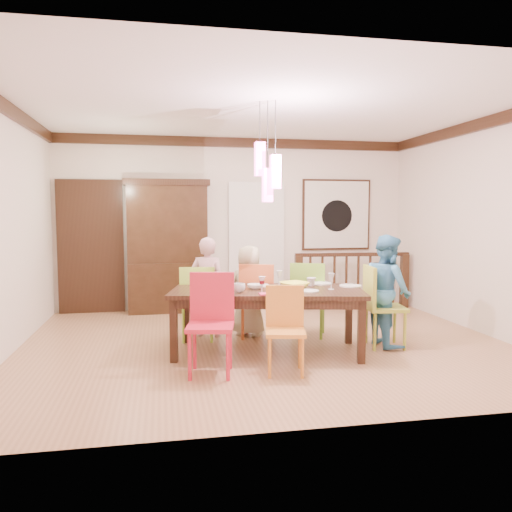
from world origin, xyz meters
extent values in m
plane|color=#A0724D|center=(0.00, 0.00, 0.00)|extent=(6.00, 6.00, 0.00)
plane|color=white|center=(0.00, 0.00, 2.90)|extent=(6.00, 6.00, 0.00)
plane|color=beige|center=(0.00, 2.50, 1.45)|extent=(6.00, 0.00, 6.00)
plane|color=beige|center=(-3.00, 0.00, 1.45)|extent=(0.00, 5.00, 5.00)
plane|color=beige|center=(3.00, 0.00, 1.45)|extent=(0.00, 5.00, 5.00)
cube|color=black|center=(-2.40, 2.45, 1.05)|extent=(1.04, 0.07, 2.24)
cube|color=silver|center=(0.35, 2.46, 1.05)|extent=(0.97, 0.05, 2.22)
cube|color=black|center=(1.80, 2.47, 1.60)|extent=(1.25, 0.04, 1.25)
cube|color=silver|center=(1.80, 2.44, 1.60)|extent=(1.18, 0.02, 1.18)
cylinder|color=black|center=(1.80, 2.43, 1.58)|extent=(0.56, 0.01, 0.56)
cube|color=#FF4CAD|center=(-0.14, -0.33, 2.25)|extent=(0.11, 0.11, 0.38)
cylinder|color=black|center=(-0.14, -0.33, 2.67)|extent=(0.01, 0.01, 0.46)
cube|color=#FF4CAD|center=(0.02, -0.43, 2.10)|extent=(0.11, 0.11, 0.38)
cylinder|color=black|center=(0.02, -0.43, 2.59)|extent=(0.01, 0.01, 0.61)
cube|color=#FF4CAD|center=(-0.06, -0.38, 1.95)|extent=(0.11, 0.11, 0.38)
cylinder|color=black|center=(-0.06, -0.38, 2.52)|extent=(0.01, 0.01, 0.76)
cube|color=black|center=(-0.06, -0.38, 0.72)|extent=(2.36, 1.44, 0.05)
cube|color=black|center=(-1.09, 0.04, 0.35)|extent=(0.09, 0.09, 0.70)
cube|color=black|center=(0.96, 0.04, 0.35)|extent=(0.09, 0.09, 0.70)
cube|color=black|center=(-1.09, -0.81, 0.35)|extent=(0.09, 0.09, 0.70)
cube|color=black|center=(0.96, -0.81, 0.35)|extent=(0.09, 0.09, 0.70)
cube|color=black|center=(-0.06, 0.06, 0.65)|extent=(1.97, 0.45, 0.10)
cube|color=black|center=(-0.06, -0.83, 0.65)|extent=(1.97, 0.45, 0.10)
cube|color=#91C337|center=(-0.82, 0.36, 0.47)|extent=(0.47, 0.47, 0.04)
cube|color=#91C337|center=(-0.82, 0.36, 0.73)|extent=(0.44, 0.08, 0.48)
cylinder|color=#91C337|center=(-1.00, 0.18, 0.23)|extent=(0.04, 0.04, 0.46)
cylinder|color=#91C337|center=(-0.65, 0.18, 0.23)|extent=(0.04, 0.04, 0.46)
cylinder|color=#91C337|center=(-1.00, 0.53, 0.23)|extent=(0.04, 0.04, 0.46)
cylinder|color=#91C337|center=(-0.65, 0.53, 0.23)|extent=(0.04, 0.04, 0.46)
cube|color=#C25A2A|center=(-0.03, 0.33, 0.48)|extent=(0.57, 0.57, 0.04)
cube|color=#C25A2A|center=(-0.03, 0.33, 0.74)|extent=(0.44, 0.18, 0.49)
cylinder|color=#C25A2A|center=(-0.21, 0.15, 0.23)|extent=(0.04, 0.04, 0.47)
cylinder|color=#C25A2A|center=(0.15, 0.15, 0.23)|extent=(0.04, 0.04, 0.47)
cylinder|color=#C25A2A|center=(-0.21, 0.51, 0.23)|extent=(0.04, 0.04, 0.47)
cylinder|color=#C25A2A|center=(0.15, 0.51, 0.23)|extent=(0.04, 0.04, 0.47)
cube|color=#669C2B|center=(0.64, 0.29, 0.48)|extent=(0.58, 0.58, 0.04)
cube|color=#669C2B|center=(0.64, 0.29, 0.75)|extent=(0.43, 0.21, 0.49)
cylinder|color=#669C2B|center=(0.46, 0.11, 0.23)|extent=(0.04, 0.04, 0.47)
cylinder|color=#669C2B|center=(0.82, 0.11, 0.23)|extent=(0.04, 0.04, 0.47)
cylinder|color=#669C2B|center=(0.46, 0.47, 0.23)|extent=(0.04, 0.04, 0.47)
cylinder|color=#669C2B|center=(0.82, 0.47, 0.23)|extent=(0.04, 0.04, 0.47)
cube|color=red|center=(-0.80, -1.08, 0.49)|extent=(0.54, 0.54, 0.04)
cube|color=red|center=(-0.80, -1.08, 0.77)|extent=(0.46, 0.13, 0.51)
cylinder|color=red|center=(-0.98, -1.26, 0.24)|extent=(0.04, 0.04, 0.48)
cylinder|color=red|center=(-0.61, -1.26, 0.24)|extent=(0.04, 0.04, 0.48)
cylinder|color=red|center=(-0.98, -0.89, 0.24)|extent=(0.04, 0.04, 0.48)
cylinder|color=red|center=(-0.61, -0.89, 0.24)|extent=(0.04, 0.04, 0.48)
cube|color=orange|center=(-0.04, -1.17, 0.43)|extent=(0.47, 0.47, 0.04)
cube|color=orange|center=(-0.04, -1.17, 0.66)|extent=(0.40, 0.12, 0.44)
cylinder|color=orange|center=(-0.21, -1.34, 0.21)|extent=(0.03, 0.03, 0.42)
cylinder|color=orange|center=(0.12, -1.34, 0.21)|extent=(0.03, 0.03, 0.42)
cylinder|color=orange|center=(-0.21, -1.01, 0.21)|extent=(0.03, 0.03, 0.42)
cylinder|color=orange|center=(0.12, -1.01, 0.21)|extent=(0.03, 0.03, 0.42)
cube|color=#A1B234|center=(1.40, -0.42, 0.48)|extent=(0.50, 0.50, 0.04)
cube|color=#A1B234|center=(1.40, -0.42, 0.75)|extent=(0.10, 0.45, 0.49)
cylinder|color=#A1B234|center=(1.22, -0.61, 0.24)|extent=(0.04, 0.04, 0.47)
cylinder|color=#A1B234|center=(1.58, -0.61, 0.24)|extent=(0.04, 0.04, 0.47)
cylinder|color=#A1B234|center=(1.22, -0.24, 0.24)|extent=(0.04, 0.04, 0.47)
cylinder|color=#A1B234|center=(1.58, -0.24, 0.24)|extent=(0.04, 0.04, 0.47)
cube|color=black|center=(-1.17, 2.28, 0.41)|extent=(1.28, 0.44, 0.82)
cube|color=black|center=(-1.17, 2.30, 1.46)|extent=(1.28, 0.40, 1.28)
cube|color=black|center=(-1.17, 2.49, 1.46)|extent=(1.10, 0.02, 1.10)
cube|color=black|center=(-1.17, 2.30, 2.12)|extent=(1.37, 0.44, 0.10)
cube|color=black|center=(0.98, 1.95, 0.46)|extent=(0.13, 0.13, 0.92)
cube|color=black|center=(2.85, 1.95, 0.46)|extent=(0.13, 0.13, 0.92)
cube|color=black|center=(1.91, 1.95, 0.93)|extent=(1.99, 0.19, 0.06)
cube|color=black|center=(1.91, 1.95, 0.05)|extent=(1.87, 0.16, 0.05)
imported|color=beige|center=(-0.68, 0.51, 0.66)|extent=(0.57, 0.47, 1.32)
imported|color=#BBB38D|center=(-0.13, 0.47, 0.60)|extent=(0.70, 0.62, 1.21)
imported|color=#428EBA|center=(1.45, -0.35, 0.69)|extent=(0.58, 0.71, 1.37)
imported|color=#E1E340|center=(0.26, -0.41, 0.79)|extent=(0.41, 0.41, 0.08)
imported|color=white|center=(-0.20, -0.36, 0.78)|extent=(0.22, 0.22, 0.06)
imported|color=silver|center=(-0.42, -0.57, 0.80)|extent=(0.14, 0.14, 0.10)
imported|color=silver|center=(0.51, -0.25, 0.80)|extent=(0.12, 0.12, 0.10)
cylinder|color=white|center=(-0.82, -0.07, 0.76)|extent=(0.26, 0.26, 0.01)
cylinder|color=white|center=(-0.12, -0.12, 0.76)|extent=(0.26, 0.26, 0.01)
cylinder|color=white|center=(0.69, -0.10, 0.76)|extent=(0.26, 0.26, 0.01)
cylinder|color=white|center=(-0.83, -0.71, 0.76)|extent=(0.26, 0.26, 0.01)
cylinder|color=white|center=(0.34, -0.65, 0.76)|extent=(0.26, 0.26, 0.01)
cylinder|color=white|center=(0.96, -0.37, 0.76)|extent=(0.26, 0.26, 0.01)
cube|color=#D83359|center=(-0.14, -0.78, 0.76)|extent=(0.18, 0.14, 0.01)
camera|label=1|loc=(-1.27, -6.01, 1.64)|focal=35.00mm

